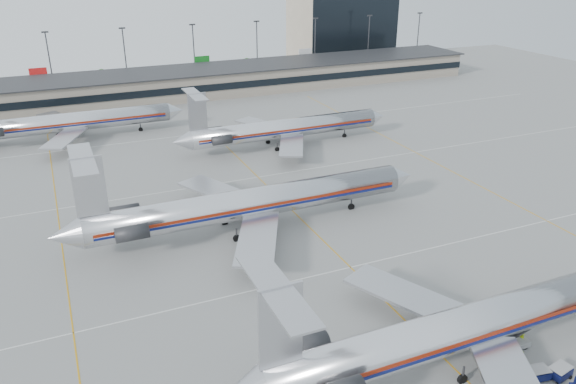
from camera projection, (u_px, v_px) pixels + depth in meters
ground at (400, 316)px, 55.69m from camera, size 260.00×260.00×0.00m
apron_markings at (350, 267)px, 64.09m from camera, size 160.00×0.15×0.02m
terminal at (174, 84)px, 136.84m from camera, size 162.00×17.00×6.25m
light_mast_row at (160, 52)px, 146.48m from camera, size 163.60×0.40×15.28m
distant_building at (341, 19)px, 180.99m from camera, size 30.00×20.00×25.00m
jet_foreground at (467, 326)px, 48.44m from camera, size 46.72×27.51×12.23m
jet_second_row at (245, 204)px, 71.26m from camera, size 48.64×28.64×12.73m
jet_third_row at (282, 129)px, 102.15m from camera, size 41.90×25.77×11.46m
jet_back_row at (67, 122)px, 105.65m from camera, size 42.86×26.36×11.72m
cart_inner at (537, 373)px, 47.29m from camera, size 2.07×1.59×1.07m
cart_outer at (560, 372)px, 47.46m from camera, size 2.09×1.62×1.07m
belt_loader at (510, 343)px, 50.79m from camera, size 4.60×1.52×2.43m
ramp_worker_near at (522, 336)px, 51.38m from camera, size 0.72×0.79×1.82m
ramp_worker_far at (521, 359)px, 48.59m from camera, size 0.82×0.64×1.65m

